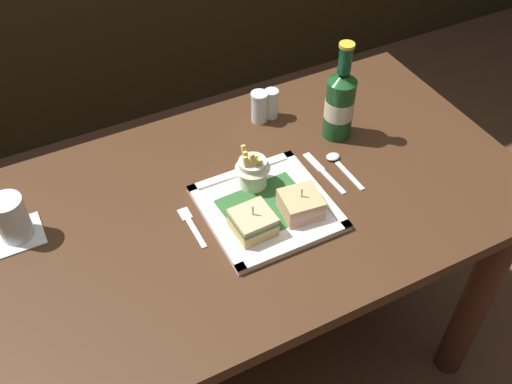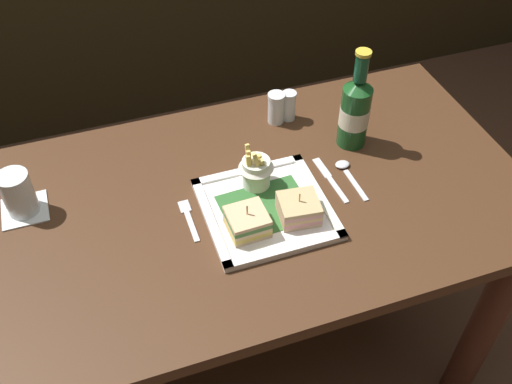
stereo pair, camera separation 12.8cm
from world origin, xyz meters
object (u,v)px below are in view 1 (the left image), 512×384
Objects in this scene: sandwich_half_right at (301,204)px; spoon at (338,162)px; fries_cup at (253,168)px; knife at (322,171)px; water_glass at (13,220)px; beer_bottle at (340,103)px; salt_shaker at (259,109)px; fork at (191,225)px; pepper_shaker at (271,105)px; sandwich_half_left at (253,222)px; dining_table at (246,245)px; square_plate at (267,208)px.

sandwich_half_right is 0.68× the size of spoon.
knife is (0.17, -0.03, -0.06)m from fries_cup.
water_glass is (-0.51, 0.10, -0.01)m from fries_cup.
beer_bottle is 0.21m from salt_shaker.
fork is at bearing -139.24° from salt_shaker.
water_glass is 0.69m from pepper_shaker.
pepper_shaker is (0.23, 0.34, 0.00)m from sandwich_half_left.
sandwich_half_right is at bearing -48.46° from dining_table.
salt_shaker is at bearing 100.20° from knife.
sandwich_half_left is at bearing -123.61° from pepper_shaker.
sandwich_half_right is (0.12, 0.00, -0.00)m from sandwich_half_left.
sandwich_half_right reaches higher than dining_table.
water_glass is at bearing 160.92° from square_plate.
dining_table is 16.16× the size of pepper_shaker.
pepper_shaker is (0.04, 0.00, -0.00)m from salt_shaker.
water_glass reaches higher than spoon.
fries_cup is (0.03, 0.03, 0.22)m from dining_table.
pepper_shaker is at bearing 72.19° from sandwich_half_right.
fries_cup is (0.00, 0.08, 0.05)m from square_plate.
beer_bottle is 3.20× the size of pepper_shaker.
sandwich_half_right and pepper_shaker have the same top height.
dining_table is 4.81× the size of square_plate.
sandwich_half_right is 0.90× the size of water_glass.
fork is at bearing -176.56° from spoon.
knife reaches higher than dining_table.
square_plate is (0.03, -0.05, 0.17)m from dining_table.
fries_cup is 0.19m from fork.
fries_cup is at bearing 171.28° from knife.
square_plate is 0.33m from beer_bottle.
sandwich_half_left is 0.92× the size of sandwich_half_right.
beer_bottle is 0.15m from spoon.
salt_shaker is (0.30, 0.26, 0.04)m from fork.
spoon is 0.25m from salt_shaker.
fork is (-0.23, 0.08, -0.03)m from sandwich_half_right.
beer_bottle reaches higher than sandwich_half_left.
beer_bottle is 1.63× the size of knife.
knife is 1.89× the size of salt_shaker.
knife is 0.25m from salt_shaker.
fries_cup reaches higher than fork.
knife is at bearing -79.80° from salt_shaker.
fries_cup is 0.25m from salt_shaker.
spoon reaches higher than fork.
sandwich_half_right is 0.20m from spoon.
sandwich_half_left is 0.68× the size of fork.
pepper_shaker is (0.17, 0.29, 0.03)m from square_plate.
sandwich_half_left is 0.54× the size of knife.
pepper_shaker reaches higher than knife.
sandwich_half_right is 0.24m from fork.
salt_shaker is 0.04m from pepper_shaker.
salt_shaker is (0.16, 0.24, 0.20)m from dining_table.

